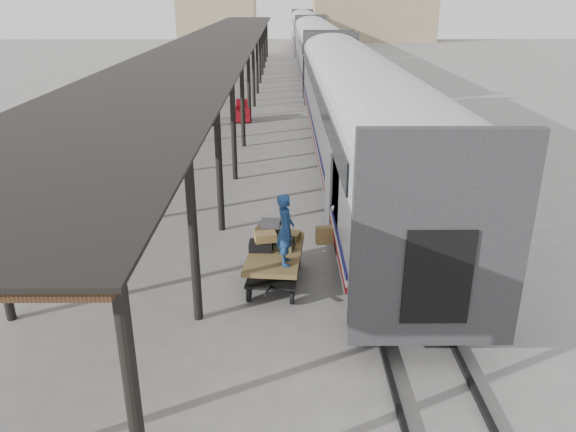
% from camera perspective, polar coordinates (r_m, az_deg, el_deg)
% --- Properties ---
extents(ground, '(160.00, 160.00, 0.00)m').
position_cam_1_polar(ground, '(14.29, -2.53, -6.05)').
color(ground, slate).
rests_on(ground, ground).
extents(train, '(3.45, 76.01, 4.01)m').
position_cam_1_polar(train, '(46.68, 2.98, 16.76)').
color(train, silver).
rests_on(train, ground).
extents(canopy, '(4.90, 64.30, 4.15)m').
position_cam_1_polar(canopy, '(36.95, -6.84, 17.40)').
color(canopy, '#422B19').
rests_on(canopy, ground).
extents(rails, '(1.54, 150.00, 0.12)m').
position_cam_1_polar(rails, '(47.18, 2.91, 13.59)').
color(rails, black).
rests_on(rails, ground).
extents(building_far, '(18.00, 10.00, 8.00)m').
position_cam_1_polar(building_far, '(91.68, 8.54, 19.76)').
color(building_far, tan).
rests_on(building_far, ground).
extents(building_left, '(12.00, 8.00, 6.00)m').
position_cam_1_polar(building_left, '(95.30, -7.17, 19.28)').
color(building_left, tan).
rests_on(building_left, ground).
extents(baggage_cart, '(1.49, 2.52, 0.86)m').
position_cam_1_polar(baggage_cart, '(13.64, -1.32, -4.40)').
color(baggage_cart, brown).
rests_on(baggage_cart, ground).
extents(suitcase_stack, '(1.29, 1.12, 0.59)m').
position_cam_1_polar(suitcase_stack, '(13.81, -1.64, -2.15)').
color(suitcase_stack, '#3B3A3D').
rests_on(suitcase_stack, baggage_cart).
extents(luggage_tug, '(0.86, 1.35, 1.16)m').
position_cam_1_polar(luggage_tug, '(31.83, -4.58, 10.51)').
color(luggage_tug, maroon).
rests_on(luggage_tug, ground).
extents(porter, '(0.45, 0.64, 1.68)m').
position_cam_1_polar(porter, '(12.61, -0.26, -1.39)').
color(porter, navy).
rests_on(porter, baggage_cart).
extents(pedestrian, '(1.23, 0.90, 1.94)m').
position_cam_1_polar(pedestrian, '(30.79, -7.99, 10.82)').
color(pedestrian, black).
rests_on(pedestrian, ground).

